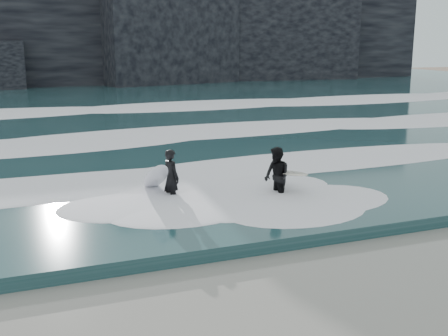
{
  "coord_description": "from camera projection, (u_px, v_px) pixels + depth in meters",
  "views": [
    {
      "loc": [
        -4.48,
        -6.59,
        4.28
      ],
      "look_at": [
        0.58,
        6.52,
        1.0
      ],
      "focal_mm": 45.0,
      "sensor_mm": 36.0,
      "label": 1
    }
  ],
  "objects": [
    {
      "name": "foam_near",
      "position": [
        176.0,
        172.0,
        16.62
      ],
      "size": [
        60.0,
        3.2,
        0.2
      ],
      "primitive_type": "ellipsoid",
      "color": "white",
      "rests_on": "sea"
    },
    {
      "name": "headland",
      "position": [
        56.0,
        29.0,
        49.18
      ],
      "size": [
        70.0,
        9.0,
        10.0
      ],
      "primitive_type": "cube",
      "color": "black",
      "rests_on": "ground"
    },
    {
      "name": "surfer_right",
      "position": [
        279.0,
        176.0,
        14.52
      ],
      "size": [
        1.15,
        2.06,
        1.53
      ],
      "color": "black",
      "rests_on": "ground"
    },
    {
      "name": "sea",
      "position": [
        85.0,
        105.0,
        34.84
      ],
      "size": [
        90.0,
        52.0,
        0.3
      ],
      "primitive_type": "cube",
      "color": "#1C3E42",
      "rests_on": "ground"
    },
    {
      "name": "foam_far",
      "position": [
        95.0,
        108.0,
        31.14
      ],
      "size": [
        60.0,
        4.8,
        0.3
      ],
      "primitive_type": "ellipsoid",
      "color": "white",
      "rests_on": "sea"
    },
    {
      "name": "foam_mid",
      "position": [
        128.0,
        134.0,
        22.97
      ],
      "size": [
        60.0,
        4.0,
        0.24
      ],
      "primitive_type": "ellipsoid",
      "color": "white",
      "rests_on": "sea"
    },
    {
      "name": "surfer_left",
      "position": [
        166.0,
        178.0,
        14.44
      ],
      "size": [
        1.03,
        1.97,
        1.49
      ],
      "color": "black",
      "rests_on": "ground"
    },
    {
      "name": "ground",
      "position": [
        343.0,
        326.0,
        8.53
      ],
      "size": [
        120.0,
        120.0,
        0.0
      ],
      "primitive_type": "plane",
      "color": "#845F47",
      "rests_on": "ground"
    }
  ]
}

